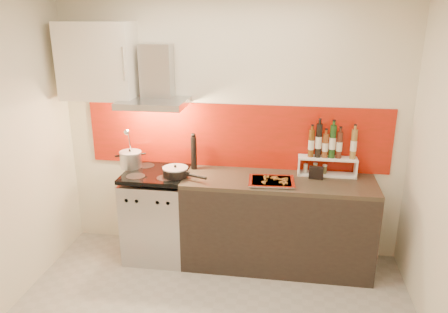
% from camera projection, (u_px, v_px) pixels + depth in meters
% --- Properties ---
extents(back_wall, '(3.40, 0.02, 2.60)m').
position_uv_depth(back_wall, '(231.00, 128.00, 4.32)').
color(back_wall, silver).
rests_on(back_wall, ground).
extents(backsplash, '(3.00, 0.02, 0.64)m').
position_uv_depth(backsplash, '(236.00, 136.00, 4.32)').
color(backsplash, '#951C08').
rests_on(backsplash, back_wall).
extents(range_stove, '(0.60, 0.60, 0.91)m').
position_uv_depth(range_stove, '(158.00, 215.00, 4.40)').
color(range_stove, '#B7B7BA').
rests_on(range_stove, ground).
extents(counter, '(1.80, 0.60, 0.90)m').
position_uv_depth(counter, '(277.00, 222.00, 4.23)').
color(counter, black).
rests_on(counter, ground).
extents(range_hood, '(0.62, 0.50, 0.61)m').
position_uv_depth(range_hood, '(155.00, 84.00, 4.12)').
color(range_hood, '#B7B7BA').
rests_on(range_hood, back_wall).
extents(upper_cabinet, '(0.70, 0.35, 0.72)m').
position_uv_depth(upper_cabinet, '(98.00, 61.00, 4.12)').
color(upper_cabinet, white).
rests_on(upper_cabinet, back_wall).
extents(stock_pot, '(0.22, 0.22, 0.19)m').
position_uv_depth(stock_pot, '(131.00, 159.00, 4.36)').
color(stock_pot, '#B7B7BA').
rests_on(stock_pot, range_stove).
extents(saute_pan, '(0.45, 0.26, 0.11)m').
position_uv_depth(saute_pan, '(176.00, 172.00, 4.13)').
color(saute_pan, black).
rests_on(saute_pan, range_stove).
extents(utensil_jar, '(0.09, 0.13, 0.42)m').
position_uv_depth(utensil_jar, '(130.00, 157.00, 4.32)').
color(utensil_jar, silver).
rests_on(utensil_jar, range_stove).
extents(pepper_mill, '(0.06, 0.06, 0.37)m').
position_uv_depth(pepper_mill, '(194.00, 152.00, 4.31)').
color(pepper_mill, black).
rests_on(pepper_mill, counter).
extents(step_shelf, '(0.55, 0.15, 0.50)m').
position_uv_depth(step_shelf, '(328.00, 152.00, 4.12)').
color(step_shelf, white).
rests_on(step_shelf, counter).
extents(caddy_box, '(0.14, 0.07, 0.11)m').
position_uv_depth(caddy_box, '(316.00, 173.00, 4.08)').
color(caddy_box, black).
rests_on(caddy_box, counter).
extents(baking_tray, '(0.43, 0.35, 0.03)m').
position_uv_depth(baking_tray, '(272.00, 181.00, 4.00)').
color(baking_tray, silver).
rests_on(baking_tray, counter).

